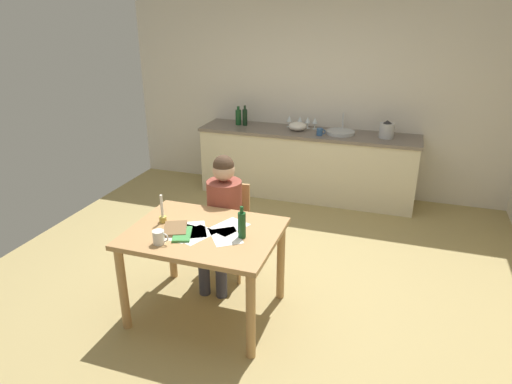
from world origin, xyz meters
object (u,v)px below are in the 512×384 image
Objects in this scene: coffee_mug at (159,237)px; candlestick at (162,215)px; chair_at_table at (228,225)px; bottle_oil at (238,117)px; stovetop_kettle at (387,130)px; wine_bottle_on_table at (242,224)px; wine_glass_near_sink at (315,121)px; wine_glass_back_left at (300,120)px; wine_glass_by_kettle at (308,120)px; dining_table at (204,244)px; book_cookery at (175,229)px; bottle_vinegar at (245,117)px; book_magazine at (182,234)px; wine_glass_back_right at (289,119)px; mixing_bowl at (298,126)px; sink_unit at (340,132)px; teacup_on_counter at (320,132)px; person_seated at (222,212)px.

candlestick is at bearing 115.27° from coffee_mug.
bottle_oil is at bearing 107.96° from chair_at_table.
coffee_mug is at bearing -114.75° from stovetop_kettle.
wine_bottle_on_table is 1.67× the size of wine_glass_near_sink.
wine_bottle_on_table is 2.95m from wine_glass_back_left.
dining_table is at bearing -93.35° from wine_glass_by_kettle.
wine_glass_near_sink reaches higher than book_cookery.
bottle_vinegar is at bearing -173.45° from wine_glass_near_sink.
stovetop_kettle is 0.94m from wine_glass_near_sink.
wine_glass_back_right reaches higher than book_magazine.
wine_glass_back_right is (0.69, 0.10, 0.00)m from bottle_oil.
mixing_bowl is at bearing -2.46° from bottle_vinegar.
coffee_mug is 3.26m from wine_glass_by_kettle.
stovetop_kettle is at bearing 39.41° from book_cookery.
candlestick is 0.89× the size of bottle_vinegar.
sink_unit is (0.71, 2.09, 0.44)m from chair_at_table.
bottle_vinegar is 2.36× the size of teacup_on_counter.
teacup_on_counter is (0.33, -0.16, -0.01)m from mixing_bowl.
bottle_vinegar is at bearing 105.61° from chair_at_table.
wine_glass_by_kettle is at bearing 0.00° from wine_glass_back_left.
chair_at_table is 3.91× the size of stovetop_kettle.
teacup_on_counter is at bearing 52.97° from book_cookery.
person_seated is 4.74× the size of bottle_oil.
sink_unit is at bearing 77.22° from dining_table.
coffee_mug is 3.25m from wine_glass_back_left.
person_seated is at bearing 64.92° from book_magazine.
wine_glass_near_sink is at bearing 81.21° from chair_at_table.
book_cookery is at bearing -164.50° from dining_table.
coffee_mug is at bearing -140.58° from book_magazine.
wine_glass_back_left is (0.13, 2.39, 0.33)m from person_seated.
book_magazine is 1.58× the size of wine_glass_by_kettle.
bottle_oil reaches higher than wine_glass_back_right.
wine_glass_back_left is (-0.11, 0.00, 0.00)m from wine_glass_by_kettle.
book_magazine is at bearing -90.80° from wine_glass_back_right.
wine_glass_near_sink is (0.34, 2.39, 0.33)m from person_seated.
teacup_on_counter is at bearing -32.05° from wine_glass_back_right.
mixing_bowl is 1.54× the size of wine_glass_near_sink.
chair_at_table is at bearing -72.04° from bottle_oil.
wine_glass_near_sink is (-0.37, 0.15, 0.09)m from sink_unit.
wine_bottle_on_table is (0.54, 0.06, 0.10)m from book_cookery.
person_seated is at bearing 125.51° from wine_bottle_on_table.
chair_at_table is 3.48× the size of book_cookery.
sink_unit reaches higher than teacup_on_counter.
person_seated is 4.96× the size of candlestick.
chair_at_table is at bearing 119.93° from wine_bottle_on_table.
bottle_vinegar reaches higher than wine_glass_back_left.
chair_at_table is at bearing -108.77° from sink_unit.
wine_glass_near_sink and wine_glass_back_right have the same top height.
stovetop_kettle is (1.27, 2.24, 0.32)m from person_seated.
teacup_on_counter is at bearing -26.08° from mixing_bowl.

